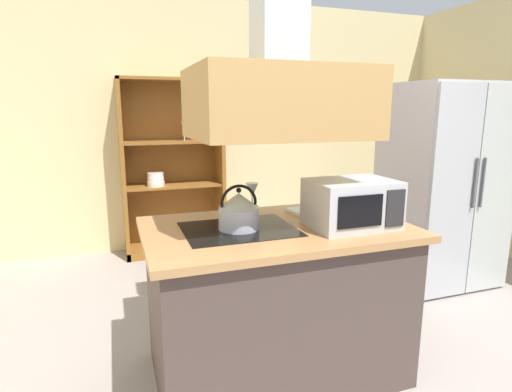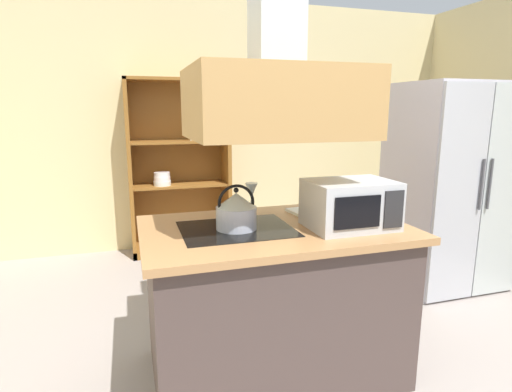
# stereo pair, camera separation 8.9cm
# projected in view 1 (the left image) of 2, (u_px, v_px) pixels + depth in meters

# --- Properties ---
(wall_back) EXTENTS (6.00, 0.12, 2.70)m
(wall_back) POSITION_uv_depth(u_px,v_px,m) (199.00, 126.00, 4.66)
(wall_back) COLOR beige
(wall_back) RESTS_ON ground
(kitchen_island) EXTENTS (1.46, 0.91, 0.90)m
(kitchen_island) POSITION_uv_depth(u_px,v_px,m) (276.00, 300.00, 2.40)
(kitchen_island) COLOR #493A36
(kitchen_island) RESTS_ON ground
(range_hood) EXTENTS (0.90, 0.70, 1.31)m
(range_hood) POSITION_uv_depth(u_px,v_px,m) (278.00, 78.00, 2.15)
(range_hood) COLOR tan
(refrigerator) EXTENTS (0.90, 0.78, 1.76)m
(refrigerator) POSITION_uv_depth(u_px,v_px,m) (441.00, 185.00, 3.65)
(refrigerator) COLOR #B8B3BE
(refrigerator) RESTS_ON ground
(dish_cabinet) EXTENTS (1.06, 0.40, 1.85)m
(dish_cabinet) POSITION_uv_depth(u_px,v_px,m) (172.00, 177.00, 4.45)
(dish_cabinet) COLOR brown
(dish_cabinet) RESTS_ON ground
(kettle) EXTENTS (0.22, 0.22, 0.24)m
(kettle) POSITION_uv_depth(u_px,v_px,m) (239.00, 211.00, 2.22)
(kettle) COLOR #B0B5C8
(kettle) RESTS_ON kitchen_island
(cutting_board) EXTENTS (0.37, 0.28, 0.02)m
(cutting_board) POSITION_uv_depth(u_px,v_px,m) (318.00, 211.00, 2.62)
(cutting_board) COLOR white
(cutting_board) RESTS_ON kitchen_island
(microwave) EXTENTS (0.46, 0.35, 0.26)m
(microwave) POSITION_uv_depth(u_px,v_px,m) (352.00, 204.00, 2.27)
(microwave) COLOR #B7BABF
(microwave) RESTS_ON kitchen_island
(wine_glass_on_counter) EXTENTS (0.08, 0.08, 0.21)m
(wine_glass_on_counter) POSITION_uv_depth(u_px,v_px,m) (252.00, 192.00, 2.48)
(wine_glass_on_counter) COLOR silver
(wine_glass_on_counter) RESTS_ON kitchen_island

